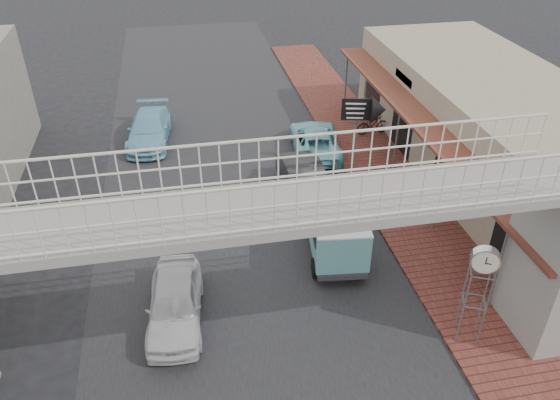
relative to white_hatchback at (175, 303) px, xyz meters
name	(u,v)px	position (x,y,z in m)	size (l,w,h in m)	color
ground	(248,272)	(2.35, 1.69, -0.65)	(120.00, 120.00, 0.00)	black
road_strip	(248,272)	(2.35, 1.69, -0.65)	(10.00, 60.00, 0.01)	black
sidewalk	(401,201)	(8.85, 4.69, -0.60)	(3.00, 40.00, 0.10)	brown
shophouse_row	(503,135)	(13.32, 5.69, 1.35)	(7.20, 18.00, 4.00)	gray
footbridge	(268,278)	(2.35, -2.31, 2.52)	(16.40, 2.40, 6.34)	gray
white_hatchback	(175,303)	(0.00, 0.00, 0.00)	(1.54, 3.84, 1.31)	silver
dark_sedan	(305,183)	(5.22, 5.72, 0.04)	(1.46, 4.20, 1.38)	black
angkot_curb	(315,140)	(6.55, 9.34, -0.04)	(2.04, 4.42, 1.23)	#73C0C8
angkot_far	(149,129)	(-0.77, 11.93, -0.01)	(1.81, 4.46, 1.29)	#7AB6D3
angkot_van	(335,223)	(5.41, 2.22, 0.55)	(2.17, 4.03, 1.89)	black
motorcycle_near	(365,180)	(7.65, 5.61, -0.08)	(0.63, 1.81, 0.95)	black
motorcycle_far	(373,124)	(9.68, 10.49, -0.07)	(0.46, 1.62, 0.97)	black
street_clock	(484,264)	(8.01, -2.30, 2.02)	(0.80, 0.78, 3.10)	#59595B
arrow_sign	(376,111)	(8.57, 7.54, 2.01)	(1.91, 1.26, 3.17)	#59595B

